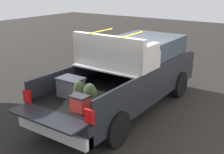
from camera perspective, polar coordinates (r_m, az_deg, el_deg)
ground_plane at (r=8.34m, az=2.36°, el=-6.14°), size 40.00×40.00×0.00m
pickup_truck at (r=8.28m, az=3.76°, el=0.83°), size 6.05×2.08×2.23m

